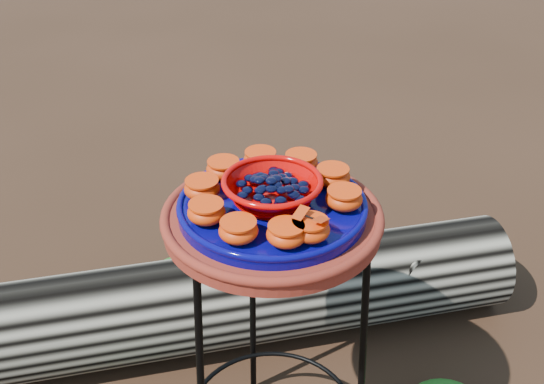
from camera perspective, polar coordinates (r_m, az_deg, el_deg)
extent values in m
cylinder|color=maroon|center=(1.37, 0.02, -2.38)|extent=(0.44, 0.44, 0.04)
cylinder|color=#02014E|center=(1.35, 0.02, -1.32)|extent=(0.37, 0.37, 0.02)
ellipsoid|color=#B30607|center=(1.23, 3.21, -3.14)|extent=(0.07, 0.07, 0.04)
ellipsoid|color=#B30607|center=(1.33, 6.04, -0.58)|extent=(0.07, 0.07, 0.04)
ellipsoid|color=#B30607|center=(1.40, 5.09, 1.29)|extent=(0.07, 0.07, 0.04)
ellipsoid|color=#B30607|center=(1.44, 2.43, 2.49)|extent=(0.07, 0.07, 0.04)
ellipsoid|color=#B30607|center=(1.45, -0.97, 2.72)|extent=(0.07, 0.07, 0.04)
ellipsoid|color=#B30607|center=(1.42, -4.08, 1.91)|extent=(0.07, 0.07, 0.04)
ellipsoid|color=#B30607|center=(1.36, -5.86, 0.27)|extent=(0.07, 0.07, 0.04)
ellipsoid|color=#B30607|center=(1.28, -5.51, -1.71)|extent=(0.07, 0.07, 0.04)
ellipsoid|color=#B30607|center=(1.23, -2.82, -3.25)|extent=(0.07, 0.07, 0.04)
ellipsoid|color=#B30607|center=(1.22, 1.20, -3.57)|extent=(0.07, 0.07, 0.04)
ellipsoid|color=#244F19|center=(2.22, -6.88, -7.84)|extent=(0.31, 0.31, 0.16)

